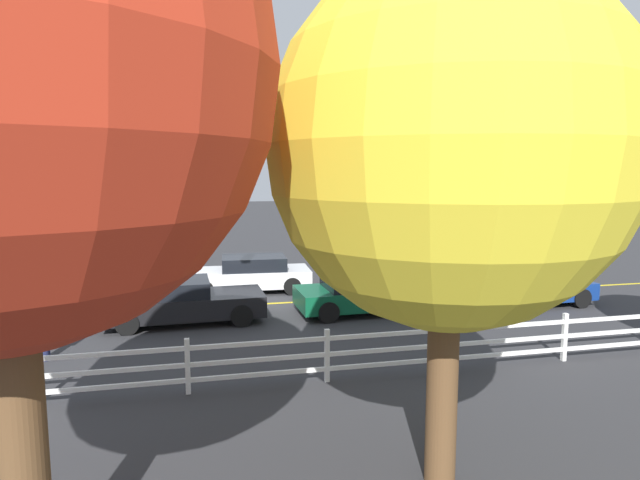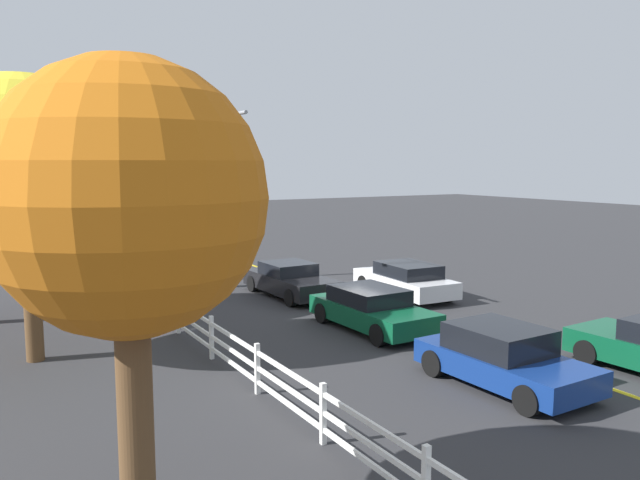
{
  "view_description": "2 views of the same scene",
  "coord_description": "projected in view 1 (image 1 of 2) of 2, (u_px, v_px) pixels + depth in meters",
  "views": [
    {
      "loc": [
        1.09,
        17.99,
        4.51
      ],
      "look_at": [
        -2.64,
        1.66,
        2.34
      ],
      "focal_mm": 30.71,
      "sensor_mm": 36.0,
      "label": 1
    },
    {
      "loc": [
        -19.61,
        12.56,
        5.08
      ],
      "look_at": [
        -1.1,
        1.89,
        2.47
      ],
      "focal_mm": 35.12,
      "sensor_mm": 36.0,
      "label": 2
    }
  ],
  "objects": [
    {
      "name": "car_2",
      "position": [
        500.0,
        264.0,
        22.52
      ],
      "size": [
        4.34,
        2.23,
        1.34
      ],
      "rotation": [
        0.0,
        0.0,
        6.34
      ],
      "color": "#0C4C2D",
      "rests_on": "ground_plane"
    },
    {
      "name": "tree_2",
      "position": [
        449.0,
        147.0,
        7.37
      ],
      "size": [
        5.0,
        5.0,
        7.33
      ],
      "color": "brown",
      "rests_on": "ground_plane"
    },
    {
      "name": "car_0",
      "position": [
        365.0,
        292.0,
        17.33
      ],
      "size": [
        4.48,
        2.1,
        1.28
      ],
      "rotation": [
        0.0,
        0.0,
        3.16
      ],
      "color": "#0C4C2D",
      "rests_on": "ground_plane"
    },
    {
      "name": "car_1",
      "position": [
        249.0,
        274.0,
        20.31
      ],
      "size": [
        4.65,
        2.17,
        1.32
      ],
      "rotation": [
        0.0,
        0.0,
        6.23
      ],
      "color": "silver",
      "rests_on": "ground_plane"
    },
    {
      "name": "white_rail_fence",
      "position": [
        391.0,
        349.0,
        11.95
      ],
      "size": [
        26.1,
        0.1,
        1.15
      ],
      "color": "white",
      "rests_on": "ground_plane"
    },
    {
      "name": "car_4",
      "position": [
        526.0,
        285.0,
        18.35
      ],
      "size": [
        4.17,
        2.13,
        1.37
      ],
      "rotation": [
        0.0,
        0.0,
        3.18
      ],
      "color": "navy",
      "rests_on": "ground_plane"
    },
    {
      "name": "lane_center_stripe",
      "position": [
        347.0,
        299.0,
        19.1
      ],
      "size": [
        28.0,
        0.16,
        0.01
      ],
      "primitive_type": "cube",
      "color": "gold",
      "rests_on": "ground_plane"
    },
    {
      "name": "car_3",
      "position": [
        183.0,
        302.0,
        16.16
      ],
      "size": [
        4.66,
        2.1,
        1.29
      ],
      "rotation": [
        0.0,
        0.0,
        3.17
      ],
      "color": "black",
      "rests_on": "ground_plane"
    },
    {
      "name": "pedestrian",
      "position": [
        44.0,
        321.0,
        12.96
      ],
      "size": [
        0.3,
        0.42,
        1.69
      ],
      "rotation": [
        0.0,
        0.0,
        3.24
      ],
      "color": "#191E3F",
      "rests_on": "ground_plane"
    },
    {
      "name": "signal_assembly",
      "position": [
        50.0,
        147.0,
        12.26
      ],
      "size": [
        7.48,
        0.38,
        7.12
      ],
      "color": "gray",
      "rests_on": "ground_plane"
    },
    {
      "name": "ground_plane",
      "position": [
        232.0,
        306.0,
        18.22
      ],
      "size": [
        120.0,
        120.0,
        0.0
      ],
      "primitive_type": "plane",
      "color": "#2D2D30"
    }
  ]
}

